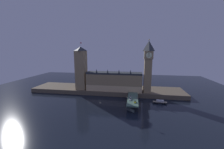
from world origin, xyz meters
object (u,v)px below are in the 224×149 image
object	(u,v)px
clock_tower	(148,65)
victoria_tower	(81,68)
street_lamp_mid	(138,95)
pedestrian_mid_walk	(137,98)
car_southbound_lead	(135,102)
street_lamp_near	(127,99)
car_northbound_trail	(130,99)
boat_downstream	(160,102)
street_lamp_far	(128,91)
car_northbound_lead	(130,97)
pedestrian_near_rail	(128,99)

from	to	relation	value
clock_tower	victoria_tower	world-z (taller)	clock_tower
clock_tower	street_lamp_mid	bearing A→B (deg)	-112.31
pedestrian_mid_walk	street_lamp_mid	size ratio (longest dim) A/B	0.26
car_southbound_lead	street_lamp_near	bearing A→B (deg)	-167.27
clock_tower	car_northbound_trail	world-z (taller)	clock_tower
victoria_tower	pedestrian_mid_walk	size ratio (longest dim) A/B	39.01
boat_downstream	clock_tower	bearing A→B (deg)	119.64
car_northbound_trail	street_lamp_mid	world-z (taller)	street_lamp_mid
car_northbound_trail	boat_downstream	world-z (taller)	car_northbound_trail
car_northbound_trail	street_lamp_far	xyz separation A→B (m)	(-3.03, 20.97, 3.22)
car_northbound_lead	pedestrian_mid_walk	xyz separation A→B (m)	(7.90, -5.67, 0.29)
clock_tower	boat_downstream	size ratio (longest dim) A/B	3.86
boat_downstream	street_lamp_mid	bearing A→B (deg)	-162.91
clock_tower	boat_downstream	distance (m)	48.82
victoria_tower	car_northbound_trail	world-z (taller)	victoria_tower
car_southbound_lead	street_lamp_near	size ratio (longest dim) A/B	0.72
street_lamp_far	boat_downstream	bearing A→B (deg)	-10.25
pedestrian_near_rail	boat_downstream	distance (m)	40.38
street_lamp_mid	boat_downstream	distance (m)	28.94
car_northbound_trail	boat_downstream	bearing A→B (deg)	22.56
car_northbound_lead	car_southbound_lead	distance (m)	17.07
car_northbound_lead	pedestrian_mid_walk	world-z (taller)	pedestrian_mid_walk
street_lamp_far	boat_downstream	world-z (taller)	street_lamp_far
clock_tower	street_lamp_far	distance (m)	42.65
clock_tower	car_northbound_trail	bearing A→B (deg)	-119.42
victoria_tower	street_lamp_near	bearing A→B (deg)	-35.17
car_northbound_lead	car_southbound_lead	size ratio (longest dim) A/B	0.88
car_southbound_lead	pedestrian_near_rail	world-z (taller)	pedestrian_near_rail
pedestrian_mid_walk	street_lamp_near	bearing A→B (deg)	-131.32
car_northbound_lead	street_lamp_far	world-z (taller)	street_lamp_far
victoria_tower	street_lamp_far	bearing A→B (deg)	-15.33
pedestrian_near_rail	boat_downstream	size ratio (longest dim) A/B	0.10
car_southbound_lead	car_northbound_trail	bearing A→B (deg)	128.61
street_lamp_near	pedestrian_mid_walk	bearing A→B (deg)	48.68
pedestrian_near_rail	street_lamp_far	bearing A→B (deg)	91.06
victoria_tower	street_lamp_mid	xyz separation A→B (m)	(79.73, -33.47, -24.63)
pedestrian_near_rail	street_lamp_near	size ratio (longest dim) A/B	0.27
car_northbound_lead	street_lamp_mid	xyz separation A→B (m)	(8.30, -3.39, 3.57)
car_northbound_lead	boat_downstream	xyz separation A→B (m)	(34.25, 4.59, -6.46)
car_southbound_lead	pedestrian_near_rail	xyz separation A→B (m)	(-7.90, 5.86, 0.24)
victoria_tower	pedestrian_near_rail	distance (m)	84.53
car_northbound_lead	car_northbound_trail	size ratio (longest dim) A/B	0.87
pedestrian_mid_walk	street_lamp_mid	xyz separation A→B (m)	(0.40, 2.28, 3.28)
victoria_tower	car_southbound_lead	world-z (taller)	victoria_tower
street_lamp_near	street_lamp_far	xyz separation A→B (m)	(-0.00, 29.44, -0.11)
car_northbound_trail	pedestrian_near_rail	bearing A→B (deg)	-164.35
victoria_tower	street_lamp_mid	size ratio (longest dim) A/B	9.97
car_southbound_lead	street_lamp_near	distance (m)	9.15
car_northbound_lead	car_northbound_trail	bearing A→B (deg)	-90.00
car_southbound_lead	street_lamp_far	xyz separation A→B (m)	(-8.30, 27.56, 3.24)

